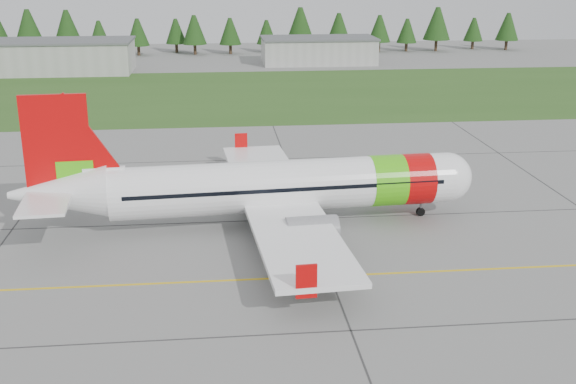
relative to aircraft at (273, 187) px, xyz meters
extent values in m
plane|color=gray|center=(-6.86, -18.88, -3.38)|extent=(320.00, 320.00, 0.00)
cylinder|color=white|center=(0.94, 0.07, 0.05)|extent=(28.99, 6.37, 4.31)
sphere|color=white|center=(15.28, 1.10, 0.05)|extent=(4.31, 4.31, 4.31)
cone|color=white|center=(-17.26, -1.24, 0.43)|extent=(8.03, 4.86, 4.31)
cube|color=black|center=(15.61, 1.12, 0.43)|extent=(1.97, 3.00, 0.62)
cylinder|color=#4CCE0F|center=(9.77, 0.70, 0.05)|extent=(3.18, 4.59, 4.39)
cylinder|color=#C60607|center=(12.42, 0.89, 0.05)|extent=(2.74, 4.56, 4.39)
cube|color=white|center=(0.39, 0.03, -1.17)|extent=(8.61, 35.74, 0.40)
cube|color=#C60607|center=(-1.98, 17.49, -0.56)|extent=(1.34, 0.29, 2.21)
cube|color=#C60607|center=(0.55, -17.59, -0.56)|extent=(1.34, 0.29, 2.21)
cylinder|color=gray|center=(1.61, 6.21, -1.78)|extent=(4.14, 2.60, 2.32)
cylinder|color=gray|center=(2.48, -5.92, -1.78)|extent=(4.14, 2.60, 2.32)
cube|color=#C60607|center=(-17.04, -1.23, 4.14)|extent=(5.10, 0.76, 8.41)
cube|color=#4CCE0F|center=(-15.82, -1.14, 1.71)|extent=(2.90, 0.67, 2.65)
cube|color=white|center=(-17.81, -1.28, 0.71)|extent=(4.44, 12.94, 0.24)
cylinder|color=slate|center=(13.08, 0.94, -2.61)|extent=(0.20, 0.20, 1.55)
cylinder|color=black|center=(13.08, 0.94, -3.01)|extent=(0.77, 0.36, 0.75)
cylinder|color=slate|center=(-0.93, 3.04, -2.33)|extent=(0.24, 0.24, 2.10)
cylinder|color=black|center=(-1.38, 3.01, -2.81)|extent=(1.18, 0.58, 1.15)
cylinder|color=slate|center=(-0.49, -3.14, -2.33)|extent=(0.24, 0.24, 2.10)
cylinder|color=black|center=(-0.93, -3.17, -2.81)|extent=(1.18, 0.58, 1.15)
imported|color=#CFCB0B|center=(7.19, -28.16, -1.33)|extent=(1.71, 1.90, 4.10)
cube|color=#30561E|center=(-6.86, 63.12, -3.37)|extent=(320.00, 50.00, 0.03)
cube|color=gold|center=(-6.86, -10.88, -3.37)|extent=(120.00, 0.25, 0.02)
cube|color=#A8A8A3|center=(-36.86, 91.12, -0.38)|extent=(32.00, 14.00, 6.00)
cube|color=#A8A8A3|center=(18.14, 99.12, -0.78)|extent=(24.00, 12.00, 5.20)
camera|label=1|loc=(-4.69, -57.40, 18.12)|focal=45.00mm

